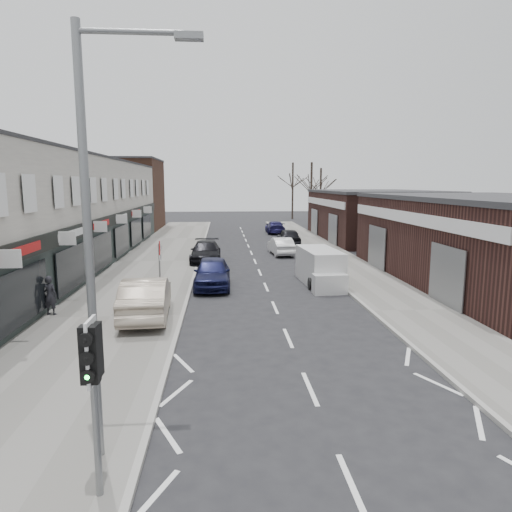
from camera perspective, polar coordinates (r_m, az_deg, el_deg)
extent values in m
plane|color=black|center=(10.90, 8.88, -20.53)|extent=(160.00, 160.00, 0.00)
cube|color=slate|center=(31.98, -12.28, -0.71)|extent=(5.50, 64.00, 0.12)
cube|color=slate|center=(32.66, 9.98, -0.44)|extent=(3.50, 64.00, 0.12)
cube|color=beige|center=(30.89, -25.70, 4.79)|extent=(8.00, 41.00, 7.10)
cube|color=#4B2C20|center=(55.38, -16.12, 7.28)|extent=(8.00, 10.00, 8.00)
cube|color=#361C18|center=(27.69, 27.99, 1.53)|extent=(10.00, 18.00, 4.50)
cube|color=#361C18|center=(45.78, 14.60, 4.85)|extent=(10.00, 16.00, 4.50)
cylinder|color=slate|center=(8.40, -19.45, -17.94)|extent=(0.12, 0.12, 3.00)
cube|color=silver|center=(7.99, -19.85, -11.19)|extent=(0.05, 0.55, 1.10)
cube|color=black|center=(7.88, -20.09, -11.48)|extent=(0.28, 0.22, 0.95)
sphere|color=#0CE533|center=(7.88, -20.21, -13.83)|extent=(0.18, 0.18, 0.18)
cube|color=black|center=(8.10, -19.62, -10.90)|extent=(0.26, 0.20, 0.90)
cylinder|color=slate|center=(8.85, -20.17, 0.43)|extent=(0.16, 0.16, 8.00)
cylinder|color=slate|center=(8.93, -15.48, 25.39)|extent=(1.80, 0.10, 0.10)
cube|color=slate|center=(8.80, -8.37, 25.52)|extent=(0.50, 0.22, 0.12)
cylinder|color=slate|center=(21.79, -11.95, -1.71)|extent=(0.07, 0.07, 2.50)
cube|color=white|center=(21.68, -11.87, -0.15)|extent=(0.04, 0.45, 0.25)
cube|color=silver|center=(24.88, 7.95, -1.28)|extent=(1.97, 4.22, 1.88)
cube|color=silver|center=(22.66, 9.21, -3.49)|extent=(1.70, 0.82, 0.99)
cylinder|color=black|center=(23.46, 6.83, -3.45)|extent=(0.20, 0.63, 0.63)
cylinder|color=black|center=(23.80, 10.45, -3.35)|extent=(0.20, 0.63, 0.63)
cylinder|color=black|center=(26.24, 5.62, -2.09)|extent=(0.20, 0.63, 0.63)
cylinder|color=black|center=(26.54, 8.88, -2.03)|extent=(0.20, 0.63, 0.63)
imported|color=tan|center=(18.56, -13.57, -5.03)|extent=(2.02, 5.00, 1.61)
imported|color=black|center=(20.16, -24.34, -4.50)|extent=(0.67, 0.54, 1.60)
imported|color=#121539|center=(23.85, -5.49, -2.08)|extent=(1.89, 4.58, 1.55)
imported|color=black|center=(31.49, -6.30, 0.51)|extent=(2.06, 4.98, 1.44)
imported|color=silver|center=(34.75, 3.14, 1.26)|extent=(1.71, 4.12, 1.33)
imported|color=black|center=(39.65, 4.11, 2.36)|extent=(1.92, 4.53, 1.53)
imported|color=#181544|center=(49.81, 2.39, 3.63)|extent=(1.93, 4.63, 1.34)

